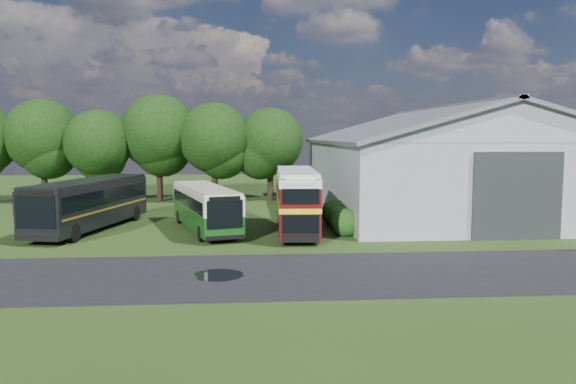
{
  "coord_description": "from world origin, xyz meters",
  "views": [
    {
      "loc": [
        -0.34,
        -26.4,
        5.88
      ],
      "look_at": [
        2.33,
        8.0,
        2.43
      ],
      "focal_mm": 35.0,
      "sensor_mm": 36.0,
      "label": 1
    }
  ],
  "objects": [
    {
      "name": "bus_maroon_double",
      "position": [
        2.78,
        7.15,
        1.93
      ],
      "size": [
        2.69,
        9.08,
        3.86
      ],
      "rotation": [
        0.0,
        0.0,
        -0.05
      ],
      "color": "black",
      "rests_on": "ground"
    },
    {
      "name": "ground",
      "position": [
        0.0,
        0.0,
        0.0
      ],
      "size": [
        120.0,
        120.0,
        0.0
      ],
      "primitive_type": "plane",
      "color": "#203D13",
      "rests_on": "ground"
    },
    {
      "name": "shrub_front",
      "position": [
        5.6,
        6.0,
        0.0
      ],
      "size": [
        1.7,
        1.7,
        1.7
      ],
      "primitive_type": "sphere",
      "color": "#194714",
      "rests_on": "ground"
    },
    {
      "name": "tree_left_a",
      "position": [
        -18.0,
        24.5,
        5.87
      ],
      "size": [
        6.46,
        6.46,
        9.12
      ],
      "color": "black",
      "rests_on": "ground"
    },
    {
      "name": "shrub_back",
      "position": [
        5.6,
        10.0,
        0.0
      ],
      "size": [
        1.8,
        1.8,
        1.8
      ],
      "primitive_type": "sphere",
      "color": "#194714",
      "rests_on": "ground"
    },
    {
      "name": "tree_left_b",
      "position": [
        -13.0,
        23.5,
        5.25
      ],
      "size": [
        5.78,
        5.78,
        8.16
      ],
      "color": "black",
      "rests_on": "ground"
    },
    {
      "name": "bus_dark_single",
      "position": [
        -10.01,
        9.3,
        1.68
      ],
      "size": [
        5.2,
        11.76,
        3.16
      ],
      "rotation": [
        0.0,
        0.0,
        -0.23
      ],
      "color": "black",
      "rests_on": "ground"
    },
    {
      "name": "asphalt_road",
      "position": [
        3.0,
        -3.0,
        0.0
      ],
      "size": [
        60.0,
        8.0,
        0.02
      ],
      "primitive_type": "cube",
      "color": "black",
      "rests_on": "ground"
    },
    {
      "name": "tree_right_b",
      "position": [
        2.0,
        24.6,
        5.44
      ],
      "size": [
        5.98,
        5.98,
        8.45
      ],
      "color": "black",
      "rests_on": "ground"
    },
    {
      "name": "tree_mid",
      "position": [
        -8.0,
        24.8,
        6.18
      ],
      "size": [
        6.8,
        6.8,
        9.6
      ],
      "color": "black",
      "rests_on": "ground"
    },
    {
      "name": "storage_shed",
      "position": [
        15.0,
        15.98,
        4.17
      ],
      "size": [
        18.8,
        24.8,
        8.15
      ],
      "color": "gray",
      "rests_on": "ground"
    },
    {
      "name": "tree_right_a",
      "position": [
        -3.0,
        23.8,
        5.69
      ],
      "size": [
        6.26,
        6.26,
        8.83
      ],
      "color": "black",
      "rests_on": "ground"
    },
    {
      "name": "bus_green_single",
      "position": [
        -2.8,
        8.45,
        1.47
      ],
      "size": [
        5.01,
        10.25,
        2.76
      ],
      "rotation": [
        0.0,
        0.0,
        0.28
      ],
      "color": "black",
      "rests_on": "ground"
    },
    {
      "name": "shrub_mid",
      "position": [
        5.6,
        8.0,
        0.0
      ],
      "size": [
        1.6,
        1.6,
        1.6
      ],
      "primitive_type": "sphere",
      "color": "#194714",
      "rests_on": "ground"
    },
    {
      "name": "puddle",
      "position": [
        -1.5,
        -3.0,
        0.0
      ],
      "size": [
        2.2,
        2.2,
        0.01
      ],
      "primitive_type": "cylinder",
      "color": "black",
      "rests_on": "ground"
    }
  ]
}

